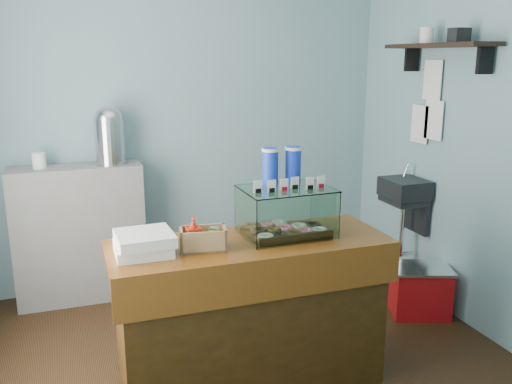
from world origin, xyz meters
name	(u,v)px	position (x,y,z in m)	size (l,w,h in m)	color
ground	(238,360)	(0.00, 0.00, 0.00)	(3.50, 3.50, 0.00)	black
room_shell	(240,95)	(0.03, 0.01, 1.71)	(3.54, 3.04, 2.82)	#739EA8
counter	(251,312)	(0.00, -0.25, 0.46)	(1.60, 0.60, 0.90)	#41270C
back_shelf	(80,234)	(-0.90, 1.32, 0.55)	(1.00, 0.32, 1.10)	gray
display_case	(284,206)	(0.24, -0.18, 1.07)	(0.53, 0.39, 0.50)	#351C10
condiment_crate	(201,238)	(-0.29, -0.29, 0.97)	(0.27, 0.19, 0.18)	#A78053
pastry_boxes	(144,243)	(-0.60, -0.25, 0.96)	(0.31, 0.31, 0.12)	white
coffee_urn	(109,134)	(-0.63, 1.30, 1.34)	(0.25, 0.25, 0.46)	silver
red_cooler	(420,290)	(1.51, 0.17, 0.19)	(0.52, 0.46, 0.38)	#B40E13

